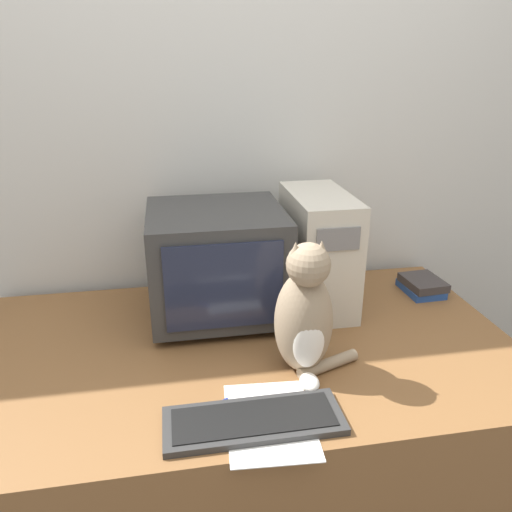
% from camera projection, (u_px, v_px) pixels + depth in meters
% --- Properties ---
extents(wall_back, '(7.00, 0.05, 2.50)m').
position_uv_depth(wall_back, '(220.00, 147.00, 1.84)').
color(wall_back, silver).
rests_on(wall_back, ground_plane).
extents(desk, '(1.68, 0.95, 0.73)m').
position_uv_depth(desk, '(245.00, 438.00, 1.68)').
color(desk, brown).
rests_on(desk, ground_plane).
extents(crt_monitor, '(0.44, 0.42, 0.37)m').
position_uv_depth(crt_monitor, '(217.00, 262.00, 1.66)').
color(crt_monitor, '#333333').
rests_on(crt_monitor, desk).
extents(computer_tower, '(0.20, 0.39, 0.40)m').
position_uv_depth(computer_tower, '(318.00, 250.00, 1.73)').
color(computer_tower, beige).
rests_on(computer_tower, desk).
extents(keyboard, '(0.43, 0.16, 0.02)m').
position_uv_depth(keyboard, '(254.00, 420.00, 1.20)').
color(keyboard, '#2D2D2D').
rests_on(keyboard, desk).
extents(cat, '(0.25, 0.22, 0.40)m').
position_uv_depth(cat, '(305.00, 316.00, 1.35)').
color(cat, gray).
rests_on(cat, desk).
extents(book_stack, '(0.14, 0.17, 0.06)m').
position_uv_depth(book_stack, '(422.00, 286.00, 1.87)').
color(book_stack, '#234793').
rests_on(book_stack, desk).
extents(pen, '(0.13, 0.09, 0.01)m').
position_uv_depth(pen, '(204.00, 412.00, 1.24)').
color(pen, navy).
rests_on(pen, desk).
extents(paper_sheet, '(0.23, 0.31, 0.00)m').
position_uv_depth(paper_sheet, '(270.00, 420.00, 1.22)').
color(paper_sheet, white).
rests_on(paper_sheet, desk).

